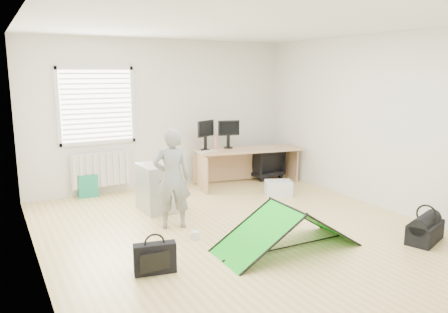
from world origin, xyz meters
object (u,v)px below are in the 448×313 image
monitor_left (205,139)px  thermos (216,143)px  desk (249,167)px  storage_crate (278,188)px  person (172,178)px  kite (287,227)px  duffel_bag (425,232)px  monitor_right (228,138)px  office_chair (263,163)px  filing_cabinet (156,188)px  laptop_bag (155,258)px

monitor_left → thermos: (0.22, 0.01, -0.08)m
desk → storage_crate: bearing=-76.7°
person → desk: bearing=-128.4°
thermos → kite: thermos is taller
person → storage_crate: bearing=-147.7°
desk → duffel_bag: desk is taller
monitor_right → office_chair: bearing=16.8°
filing_cabinet → duffel_bag: 3.81m
kite → laptop_bag: kite is taller
office_chair → laptop_bag: (-3.42, -3.05, -0.14)m
thermos → person: bearing=-131.9°
person → kite: person is taller
office_chair → filing_cabinet: bearing=15.7°
thermos → person: size_ratio=0.18×
filing_cabinet → thermos: thermos is taller
thermos → duffel_bag: size_ratio=0.42×
laptop_bag → filing_cabinet: bearing=81.5°
monitor_right → person: 2.60m
monitor_left → person: (-1.39, -1.79, -0.19)m
monitor_right → kite: 3.35m
laptop_bag → duffel_bag: (3.29, -0.80, -0.04)m
monitor_right → kite: (-0.96, -3.15, -0.61)m
desk → office_chair: size_ratio=2.98×
desk → laptop_bag: desk is taller
filing_cabinet → kite: bearing=-71.1°
monitor_right → kite: bearing=-93.1°
monitor_left → thermos: monitor_left is taller
thermos → person: 2.42m
storage_crate → thermos: bearing=117.4°
monitor_left → office_chair: size_ratio=0.64×
thermos → storage_crate: thermos is taller
laptop_bag → desk: bearing=55.7°
thermos → person: person is taller
duffel_bag → desk: bearing=77.8°
thermos → monitor_left: bearing=-176.7°
filing_cabinet → kite: filing_cabinet is taller
monitor_right → laptop_bag: bearing=-116.8°
duffel_bag → office_chair: bearing=69.4°
filing_cabinet → duffel_bag: bearing=-50.8°
monitor_right → laptop_bag: (-2.59, -3.01, -0.71)m
monitor_left → storage_crate: bearing=-79.4°
person → duffel_bag: 3.33m
desk → monitor_left: bearing=171.5°
thermos → duffel_bag: 4.00m
thermos → desk: bearing=-26.5°
storage_crate → office_chair: bearing=68.2°
monitor_left → storage_crate: size_ratio=0.95×
desk → thermos: size_ratio=8.24×
office_chair → thermos: bearing=-3.6°
kite → person: bearing=125.7°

